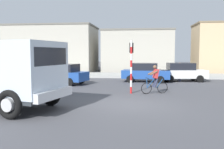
% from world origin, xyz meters
% --- Properties ---
extents(ground_plane, '(120.00, 120.00, 0.00)m').
position_xyz_m(ground_plane, '(0.00, 0.00, 0.00)').
color(ground_plane, '#4C4C51').
extents(sidewalk_far, '(80.00, 5.00, 0.16)m').
position_xyz_m(sidewalk_far, '(0.00, 14.56, 0.08)').
color(sidewalk_far, '#ADADA8').
rests_on(sidewalk_far, ground).
extents(truck_foreground, '(5.84, 3.74, 2.90)m').
position_xyz_m(truck_foreground, '(-5.41, -1.52, 1.67)').
color(truck_foreground, silver).
rests_on(truck_foreground, ground).
extents(cyclist, '(1.62, 0.76, 1.72)m').
position_xyz_m(cyclist, '(1.43, 3.30, 0.86)').
color(cyclist, black).
rests_on(cyclist, ground).
extents(traffic_light_pole, '(0.24, 0.43, 3.20)m').
position_xyz_m(traffic_light_pole, '(0.01, 3.31, 2.07)').
color(traffic_light_pole, red).
rests_on(traffic_light_pole, ground).
extents(car_red_near, '(4.31, 2.70, 1.60)m').
position_xyz_m(car_red_near, '(-5.55, 7.04, 0.82)').
color(car_red_near, '#234C9E').
rests_on(car_red_near, ground).
extents(car_white_mid, '(4.15, 2.17, 1.60)m').
position_xyz_m(car_white_mid, '(0.98, 9.44, 0.82)').
color(car_white_mid, '#234C9E').
rests_on(car_white_mid, ground).
extents(car_far_side, '(4.18, 2.24, 1.60)m').
position_xyz_m(car_far_side, '(4.13, 10.22, 0.82)').
color(car_far_side, white).
rests_on(car_far_side, ground).
extents(pedestrian_near_kerb, '(0.34, 0.22, 1.62)m').
position_xyz_m(pedestrian_near_kerb, '(3.89, 9.88, 0.85)').
color(pedestrian_near_kerb, '#2D334C').
rests_on(pedestrian_near_kerb, ground).
extents(building_corner_left, '(11.63, 7.11, 6.15)m').
position_xyz_m(building_corner_left, '(-11.45, 21.18, 3.08)').
color(building_corner_left, '#B2AD9E').
rests_on(building_corner_left, ground).
extents(building_mid_block, '(9.16, 7.57, 5.45)m').
position_xyz_m(building_mid_block, '(0.10, 22.11, 2.73)').
color(building_mid_block, '#B2AD9E').
rests_on(building_mid_block, ground).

